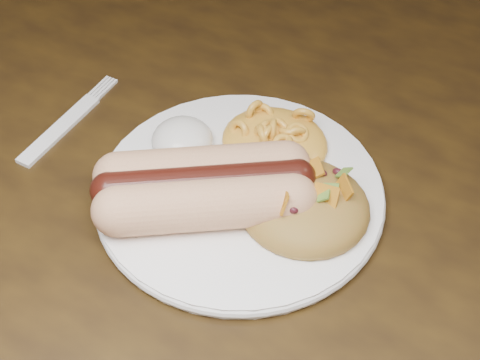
% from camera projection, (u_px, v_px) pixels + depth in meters
% --- Properties ---
extents(table, '(1.60, 0.90, 0.75)m').
position_uv_depth(table, '(323.00, 259.00, 0.68)').
color(table, '#36240C').
rests_on(table, floor).
extents(plate, '(0.31, 0.31, 0.01)m').
position_uv_depth(plate, '(240.00, 193.00, 0.60)').
color(plate, white).
rests_on(plate, table).
extents(hotdog, '(0.14, 0.14, 0.04)m').
position_uv_depth(hotdog, '(204.00, 187.00, 0.57)').
color(hotdog, '#FFD095').
rests_on(hotdog, plate).
extents(mac_and_cheese, '(0.10, 0.09, 0.04)m').
position_uv_depth(mac_and_cheese, '(275.00, 130.00, 0.62)').
color(mac_and_cheese, gold).
rests_on(mac_and_cheese, plate).
extents(sour_cream, '(0.06, 0.06, 0.03)m').
position_uv_depth(sour_cream, '(182.00, 133.00, 0.62)').
color(sour_cream, white).
rests_on(sour_cream, plate).
extents(taco_salad, '(0.11, 0.10, 0.05)m').
position_uv_depth(taco_salad, '(305.00, 198.00, 0.57)').
color(taco_salad, '#C95325').
rests_on(taco_salad, plate).
extents(fork, '(0.02, 0.12, 0.00)m').
position_uv_depth(fork, '(59.00, 130.00, 0.66)').
color(fork, white).
rests_on(fork, table).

